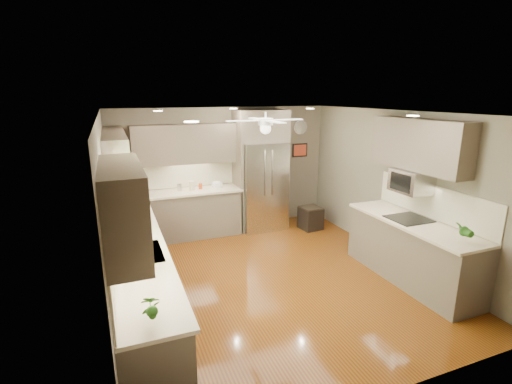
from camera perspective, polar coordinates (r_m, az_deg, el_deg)
floor at (r=5.89m, az=2.49°, el=-13.03°), size 5.00×5.00×0.00m
ceiling at (r=5.21m, az=2.80°, el=12.08°), size 5.00×5.00×0.00m
wall_back at (r=7.70m, az=-4.98°, el=3.55°), size 4.50×0.00×4.50m
wall_front at (r=3.44m, az=20.23°, el=-11.97°), size 4.50×0.00×4.50m
wall_left at (r=4.98m, az=-21.80°, el=-3.79°), size 0.00×5.00×5.00m
wall_right at (r=6.63m, az=20.68°, el=0.80°), size 0.00×5.00×5.00m
canister_b at (r=7.29m, az=-11.67°, el=0.72°), size 0.10×0.10×0.14m
canister_c at (r=7.31m, az=-9.89°, el=1.00°), size 0.12×0.12×0.17m
canister_d at (r=7.36m, az=-8.55°, el=0.91°), size 0.09×0.09×0.11m
soap_bottle at (r=4.85m, az=-19.59°, el=-6.65°), size 0.12×0.12×0.21m
potted_plant_left at (r=3.24m, az=-15.79°, el=-16.54°), size 0.16×0.12×0.30m
potted_plant_right at (r=5.37m, az=29.37°, el=-5.15°), size 0.18×0.16×0.30m
bowl at (r=7.44m, az=-5.98°, el=0.88°), size 0.27×0.27×0.05m
left_run at (r=5.40m, az=-17.84°, el=-10.74°), size 0.65×4.70×1.45m
back_run at (r=7.44m, az=-9.55°, el=-3.09°), size 1.85×0.65×1.45m
uppers at (r=5.70m, az=-7.10°, el=5.86°), size 4.50×4.70×0.95m
window at (r=4.41m, az=-21.75°, el=-2.02°), size 0.05×1.12×0.92m
sink at (r=4.63m, az=-17.38°, el=-9.32°), size 0.50×0.70×0.32m
refrigerator at (r=7.62m, az=0.83°, el=3.02°), size 1.06×0.75×2.45m
right_run at (r=6.10m, az=22.77°, el=-8.18°), size 0.70×2.20×1.45m
microwave at (r=6.04m, az=22.74°, el=1.54°), size 0.43×0.55×0.34m
ceiling_fan at (r=5.49m, az=1.47°, el=10.48°), size 1.18×1.18×0.32m
recessed_lights at (r=5.56m, az=0.69°, el=12.20°), size 2.84×3.14×0.01m
wall_clock at (r=8.24m, az=6.85°, el=9.86°), size 0.30×0.03×0.30m
framed_print at (r=8.29m, az=6.76°, el=6.41°), size 0.36×0.03×0.30m
stool at (r=7.87m, az=8.40°, el=-3.95°), size 0.44×0.44×0.48m
paper_towel at (r=4.21m, az=-17.29°, el=-9.20°), size 0.13×0.13×0.34m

